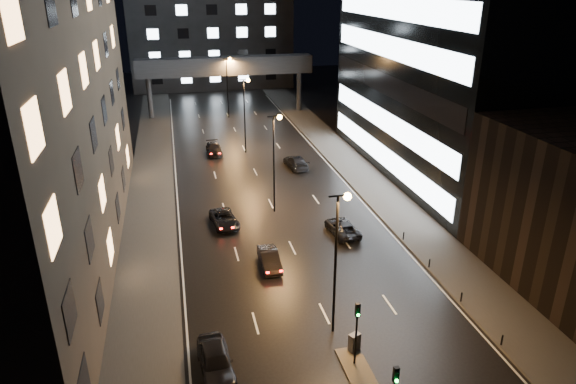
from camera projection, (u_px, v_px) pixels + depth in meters
The scene contains 18 objects.
ground at pixel (255, 172), 63.75m from camera, with size 160.00×160.00×0.00m, color black.
sidewalk_left at pixel (151, 195), 56.65m from camera, with size 5.00×110.00×0.15m, color #383533.
sidewalk_right at pixel (365, 177), 61.78m from camera, with size 5.00×110.00×0.15m, color #383533.
building_far at pixel (210, 27), 111.18m from camera, with size 34.00×14.00×25.00m, color #333335.
skybridge at pixel (225, 67), 87.56m from camera, with size 30.00×3.00×10.00m.
traffic_signal_near at pixel (357, 324), 30.65m from camera, with size 0.28×0.34×4.40m.
bollard_row at pixel (480, 318), 35.50m from camera, with size 0.12×25.12×0.90m.
streetlight_near at pixel (339, 246), 32.47m from camera, with size 1.45×0.50×10.15m.
streetlight_mid_a at pixel (275, 151), 50.48m from camera, with size 1.45×0.50×10.15m.
streetlight_mid_b at pixel (245, 106), 68.49m from camera, with size 1.45×0.50×10.15m.
streetlight_far at pixel (228, 80), 86.50m from camera, with size 1.45×0.50×10.15m.
car_away_a at pixel (216, 361), 31.01m from camera, with size 1.94×4.81×1.64m, color black.
car_away_b at pixel (269, 259), 42.51m from camera, with size 1.48×4.24×1.40m, color black.
car_away_c at pixel (224, 219), 49.64m from camera, with size 2.22×4.81×1.34m, color black.
car_away_d at pixel (214, 149), 70.07m from camera, with size 1.97×4.85×1.41m, color black.
car_toward_a at pixel (342, 227), 48.00m from camera, with size 2.22×4.82×1.34m, color black.
car_toward_b at pixel (296, 162), 64.93m from camera, with size 2.12×5.21×1.51m, color black.
utility_cabinet at pixel (354, 342), 32.72m from camera, with size 0.72×0.45×1.20m, color #4B4B4E.
Camera 1 is at (-9.33, -19.24, 22.14)m, focal length 32.00 mm.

